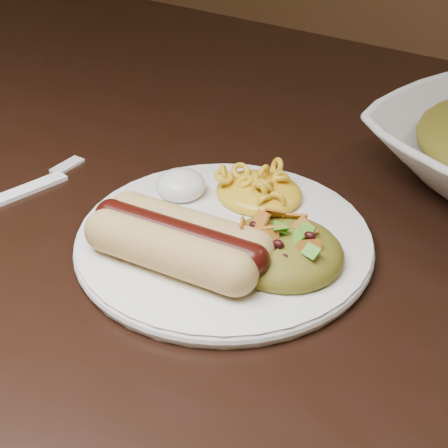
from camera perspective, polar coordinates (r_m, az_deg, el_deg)
The scene contains 7 objects.
table at distance 0.69m, azimuth -3.16°, elevation -3.28°, with size 1.60×0.90×0.75m.
plate at distance 0.55m, azimuth 0.00°, elevation -1.40°, with size 0.23×0.23×0.01m, color white.
hotdog at distance 0.51m, azimuth -3.79°, elevation -1.31°, with size 0.12×0.07×0.03m.
mac_and_cheese at distance 0.58m, azimuth 2.95°, elevation 3.49°, with size 0.08×0.07×0.03m, color yellow.
sour_cream at distance 0.59m, azimuth -3.64°, elevation 3.67°, with size 0.04×0.04×0.03m, color white.
taco_salad at distance 0.51m, azimuth 4.91°, elevation -1.48°, with size 0.09×0.09×0.04m.
fork at distance 0.64m, azimuth -16.97°, elevation 2.39°, with size 0.02×0.12×0.00m, color white.
Camera 1 is at (0.34, -0.44, 1.07)m, focal length 55.00 mm.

